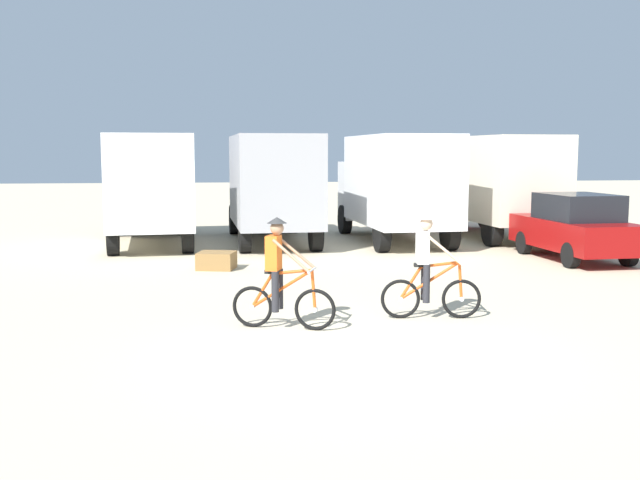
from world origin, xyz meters
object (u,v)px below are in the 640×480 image
at_px(box_truck_avon_van, 395,183).
at_px(sedan_parked, 575,227).
at_px(supply_crate, 217,261).
at_px(cyclist_cowboy_hat, 428,270).
at_px(box_truck_grey_hauler, 272,183).
at_px(box_truck_cream_rv, 493,181).
at_px(box_truck_white_box, 150,184).
at_px(cyclist_orange_shirt, 280,277).

xyz_separation_m(box_truck_avon_van, sedan_parked, (3.82, -4.50, -0.99)).
bearing_deg(supply_crate, cyclist_cowboy_hat, -58.64).
bearing_deg(box_truck_grey_hauler, sedan_parked, -32.18).
bearing_deg(box_truck_cream_rv, box_truck_white_box, -177.05).
xyz_separation_m(box_truck_white_box, supply_crate, (2.03, -5.17, -1.66)).
bearing_deg(box_truck_cream_rv, cyclist_orange_shirt, -123.57).
relative_size(box_truck_white_box, box_truck_cream_rv, 1.00).
distance_m(box_truck_white_box, box_truck_avon_van, 7.61).
height_order(cyclist_orange_shirt, cyclist_cowboy_hat, same).
bearing_deg(box_truck_avon_van, box_truck_grey_hauler, 175.00).
bearing_deg(sedan_parked, box_truck_grey_hauler, 147.82).
bearing_deg(box_truck_cream_rv, box_truck_grey_hauler, -175.64).
relative_size(box_truck_avon_van, cyclist_cowboy_hat, 3.77).
relative_size(box_truck_avon_van, supply_crate, 7.92).
bearing_deg(box_truck_cream_rv, box_truck_avon_van, -165.71).
xyz_separation_m(box_truck_white_box, box_truck_avon_van, (7.60, -0.33, 0.00)).
xyz_separation_m(box_truck_white_box, cyclist_orange_shirt, (3.09, -11.56, -1.03)).
relative_size(box_truck_white_box, cyclist_cowboy_hat, 3.80).
bearing_deg(sedan_parked, box_truck_cream_rv, 92.92).
bearing_deg(cyclist_cowboy_hat, cyclist_orange_shirt, -170.74).
bearing_deg(cyclist_cowboy_hat, box_truck_grey_hauler, 99.85).
bearing_deg(cyclist_orange_shirt, supply_crate, 99.43).
bearing_deg(box_truck_avon_van, box_truck_white_box, 177.52).
relative_size(sedan_parked, cyclist_cowboy_hat, 2.35).
xyz_separation_m(box_truck_grey_hauler, cyclist_orange_shirt, (-0.64, -11.57, -1.03)).
xyz_separation_m(box_truck_grey_hauler, sedan_parked, (7.69, -4.84, -0.99)).
bearing_deg(cyclist_cowboy_hat, supply_crate, 121.36).
height_order(box_truck_cream_rv, cyclist_cowboy_hat, box_truck_cream_rv).
xyz_separation_m(box_truck_white_box, sedan_parked, (11.42, -4.83, -0.99)).
height_order(box_truck_white_box, cyclist_orange_shirt, box_truck_white_box).
bearing_deg(box_truck_white_box, cyclist_cowboy_hat, -63.03).
distance_m(box_truck_cream_rv, cyclist_orange_shirt, 14.60).
bearing_deg(supply_crate, sedan_parked, 2.09).
relative_size(box_truck_grey_hauler, box_truck_avon_van, 1.00).
bearing_deg(box_truck_white_box, supply_crate, -68.56).
bearing_deg(cyclist_orange_shirt, box_truck_avon_van, 68.13).
relative_size(box_truck_white_box, sedan_parked, 1.62).
bearing_deg(box_truck_white_box, box_truck_avon_van, -2.48).
bearing_deg(cyclist_cowboy_hat, box_truck_avon_van, 79.87).
xyz_separation_m(box_truck_avon_van, supply_crate, (-5.57, -4.84, -1.66)).
xyz_separation_m(box_truck_grey_hauler, cyclist_cowboy_hat, (1.93, -11.15, -1.03)).
xyz_separation_m(cyclist_orange_shirt, supply_crate, (-1.06, 6.39, -0.64)).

